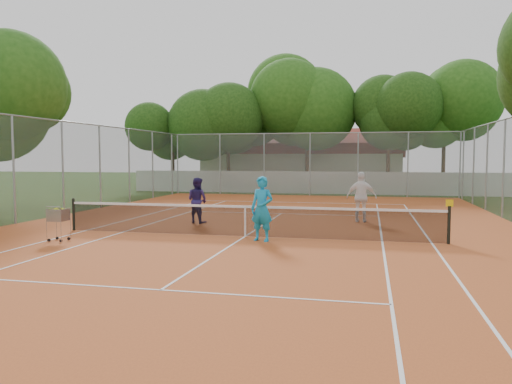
% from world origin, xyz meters
% --- Properties ---
extents(ground, '(120.00, 120.00, 0.00)m').
position_xyz_m(ground, '(0.00, 0.00, 0.00)').
color(ground, '#1B370F').
rests_on(ground, ground).
extents(court_pad, '(18.00, 34.00, 0.02)m').
position_xyz_m(court_pad, '(0.00, 0.00, 0.01)').
color(court_pad, '#B65323').
rests_on(court_pad, ground).
extents(court_lines, '(10.98, 23.78, 0.01)m').
position_xyz_m(court_lines, '(0.00, 0.00, 0.02)').
color(court_lines, white).
rests_on(court_lines, court_pad).
extents(tennis_net, '(11.88, 0.10, 0.98)m').
position_xyz_m(tennis_net, '(0.00, 0.00, 0.51)').
color(tennis_net, black).
rests_on(tennis_net, court_pad).
extents(perimeter_fence, '(18.00, 34.00, 4.00)m').
position_xyz_m(perimeter_fence, '(0.00, 0.00, 2.00)').
color(perimeter_fence, slate).
rests_on(perimeter_fence, ground).
extents(boundary_wall, '(26.00, 0.30, 1.50)m').
position_xyz_m(boundary_wall, '(0.00, 19.00, 0.75)').
color(boundary_wall, white).
rests_on(boundary_wall, ground).
extents(clubhouse, '(16.40, 9.00, 4.40)m').
position_xyz_m(clubhouse, '(-2.00, 29.00, 2.20)').
color(clubhouse, beige).
rests_on(clubhouse, ground).
extents(tropical_trees, '(29.00, 19.00, 10.00)m').
position_xyz_m(tropical_trees, '(0.00, 22.00, 5.00)').
color(tropical_trees, '#17380E').
rests_on(tropical_trees, ground).
extents(player_near, '(0.78, 0.61, 1.90)m').
position_xyz_m(player_near, '(0.68, -0.68, 0.97)').
color(player_near, '#1792C8').
rests_on(player_near, court_pad).
extents(player_far_left, '(1.00, 0.89, 1.69)m').
position_xyz_m(player_far_left, '(-2.52, 2.71, 0.87)').
color(player_far_left, '#251B53').
rests_on(player_far_left, court_pad).
extents(player_far_right, '(1.14, 0.52, 1.91)m').
position_xyz_m(player_far_right, '(3.44, 4.37, 0.97)').
color(player_far_right, silver).
rests_on(player_far_right, court_pad).
extents(ball_hopper, '(0.58, 0.58, 1.05)m').
position_xyz_m(ball_hopper, '(-5.09, -2.06, 0.55)').
color(ball_hopper, '#AAABB1').
rests_on(ball_hopper, court_pad).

